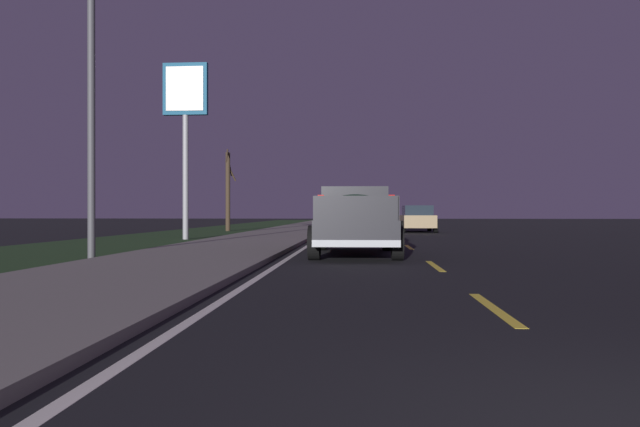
{
  "coord_description": "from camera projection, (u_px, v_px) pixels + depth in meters",
  "views": [
    {
      "loc": [
        -2.51,
        1.6,
        1.16
      ],
      "look_at": [
        14.43,
        2.8,
        1.12
      ],
      "focal_mm": 32.02,
      "sensor_mm": 36.0,
      "label": 1
    }
  ],
  "objects": [
    {
      "name": "bare_tree_far",
      "position": [
        228.0,
        189.0,
        34.94
      ],
      "size": [
        2.08,
        0.57,
        5.03
      ],
      "color": "#423323",
      "rests_on": "ground"
    },
    {
      "name": "sedan_red",
      "position": [
        361.0,
        220.0,
        25.51
      ],
      "size": [
        4.42,
        2.05,
        1.54
      ],
      "color": "maroon",
      "rests_on": "ground"
    },
    {
      "name": "lane_markings",
      "position": [
        343.0,
        233.0,
        31.46
      ],
      "size": [
        108.0,
        3.54,
        0.01
      ],
      "color": "yellow",
      "rests_on": "ground"
    },
    {
      "name": "street_light_near",
      "position": [
        102.0,
        43.0,
        13.81
      ],
      "size": [
        0.36,
        1.97,
        8.87
      ],
      "color": "#4C4C51",
      "rests_on": "ground"
    },
    {
      "name": "ground",
      "position": [
        391.0,
        235.0,
        29.32
      ],
      "size": [
        144.0,
        144.0,
        0.0
      ],
      "primitive_type": "plane",
      "color": "black"
    },
    {
      "name": "gas_price_sign",
      "position": [
        185.0,
        106.0,
        24.14
      ],
      "size": [
        0.27,
        1.9,
        7.48
      ],
      "color": "#99999E",
      "rests_on": "ground"
    },
    {
      "name": "sedan_tan",
      "position": [
        417.0,
        219.0,
        33.28
      ],
      "size": [
        4.41,
        2.03,
        1.54
      ],
      "color": "#9E845B",
      "rests_on": "ground"
    },
    {
      "name": "pickup_truck",
      "position": [
        355.0,
        219.0,
        15.58
      ],
      "size": [
        5.46,
        2.35,
        1.87
      ],
      "color": "#232328",
      "rests_on": "ground"
    },
    {
      "name": "grass_verge",
      "position": [
        188.0,
        234.0,
        30.08
      ],
      "size": [
        108.0,
        6.0,
        0.01
      ],
      "primitive_type": "cube",
      "color": "#1E3819",
      "rests_on": "ground"
    },
    {
      "name": "sidewalk_shoulder",
      "position": [
        282.0,
        233.0,
        29.73
      ],
      "size": [
        108.0,
        4.0,
        0.12
      ],
      "primitive_type": "cube",
      "color": "slate",
      "rests_on": "ground"
    }
  ]
}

